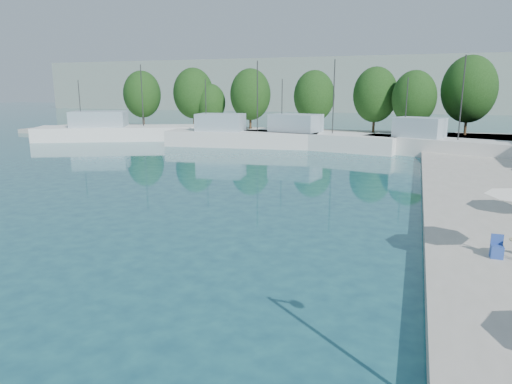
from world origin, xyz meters
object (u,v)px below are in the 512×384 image
at_px(trawler_04, 437,146).
at_px(trawler_03, 313,139).
at_px(trawler_01, 122,132).
at_px(trawler_02, 239,137).

bearing_deg(trawler_04, trawler_03, -169.81).
bearing_deg(trawler_04, trawler_01, -163.64).
height_order(trawler_01, trawler_03, same).
bearing_deg(trawler_02, trawler_01, 168.48).
relative_size(trawler_02, trawler_03, 0.97).
bearing_deg(trawler_04, trawler_02, -162.95).
distance_m(trawler_03, trawler_04, 13.42).
bearing_deg(trawler_01, trawler_04, -30.13).
height_order(trawler_03, trawler_04, same).
xyz_separation_m(trawler_03, trawler_04, (13.21, -2.35, 0.00)).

